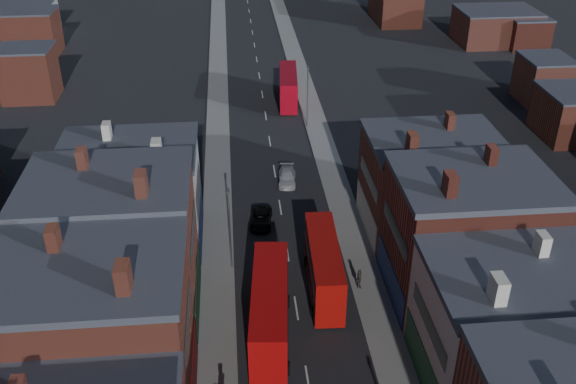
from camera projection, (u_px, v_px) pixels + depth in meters
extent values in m
cube|color=gray|center=(218.00, 165.00, 74.74)|extent=(3.00, 200.00, 0.12)
cube|color=gray|center=(328.00, 160.00, 75.78)|extent=(3.00, 200.00, 0.12)
cylinder|color=slate|center=(230.00, 231.00, 55.64)|extent=(0.16, 0.16, 8.00)
cube|color=slate|center=(228.00, 191.00, 53.63)|extent=(0.25, 0.70, 0.25)
cylinder|color=slate|center=(307.00, 98.00, 82.32)|extent=(0.16, 0.16, 8.00)
cube|color=slate|center=(308.00, 68.00, 80.31)|extent=(0.25, 0.70, 0.25)
cube|color=red|center=(270.00, 311.00, 48.49)|extent=(3.71, 11.87, 4.67)
cube|color=black|center=(270.00, 320.00, 48.94)|extent=(3.69, 10.95, 0.96)
cube|color=black|center=(270.00, 300.00, 47.93)|extent=(3.69, 10.95, 0.96)
cylinder|color=black|center=(251.00, 369.00, 46.35)|extent=(0.41, 1.09, 1.06)
cylinder|color=black|center=(288.00, 368.00, 46.35)|extent=(0.41, 1.09, 1.06)
cylinder|color=black|center=(255.00, 301.00, 52.82)|extent=(0.41, 1.09, 1.06)
cylinder|color=black|center=(287.00, 301.00, 52.82)|extent=(0.41, 1.09, 1.06)
cube|color=#BD0E0A|center=(324.00, 266.00, 53.81)|extent=(2.79, 10.62, 4.22)
cube|color=black|center=(324.00, 274.00, 54.22)|extent=(2.82, 9.78, 0.86)
cube|color=black|center=(324.00, 257.00, 53.31)|extent=(2.82, 9.78, 0.86)
cylinder|color=black|center=(313.00, 311.00, 51.83)|extent=(0.32, 0.97, 0.96)
cylinder|color=black|center=(342.00, 310.00, 51.94)|extent=(0.32, 0.97, 0.96)
cylinder|color=black|center=(306.00, 262.00, 57.65)|extent=(0.32, 0.97, 0.96)
cylinder|color=black|center=(333.00, 261.00, 57.77)|extent=(0.32, 0.97, 0.96)
cube|color=maroon|center=(288.00, 87.00, 90.21)|extent=(3.20, 10.62, 4.19)
cube|color=black|center=(288.00, 92.00, 90.61)|extent=(3.19, 9.79, 0.86)
cube|color=black|center=(288.00, 80.00, 89.71)|extent=(3.19, 9.79, 0.86)
cylinder|color=black|center=(280.00, 109.00, 88.27)|extent=(0.36, 0.97, 0.95)
cylinder|color=black|center=(297.00, 109.00, 88.30)|extent=(0.36, 0.97, 0.95)
cylinder|color=black|center=(280.00, 91.00, 94.07)|extent=(0.36, 0.97, 0.95)
cylinder|color=black|center=(296.00, 91.00, 94.10)|extent=(0.36, 0.97, 0.95)
imported|color=black|center=(261.00, 219.00, 63.65)|extent=(2.58, 4.72, 1.25)
imported|color=silver|center=(287.00, 177.00, 71.03)|extent=(2.25, 4.70, 1.32)
imported|color=#4F4A44|center=(359.00, 279.00, 54.57)|extent=(0.52, 1.11, 1.88)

